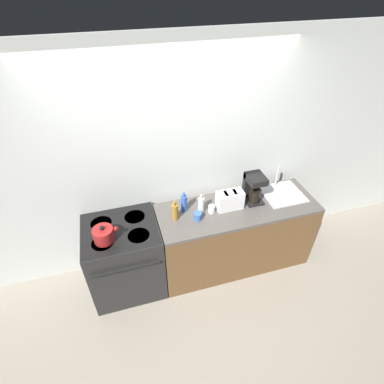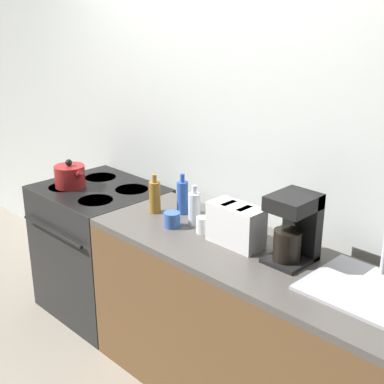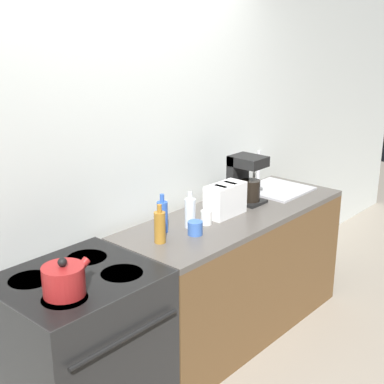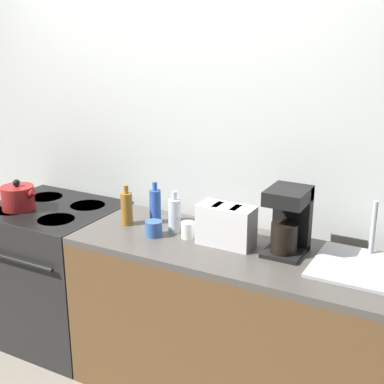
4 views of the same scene
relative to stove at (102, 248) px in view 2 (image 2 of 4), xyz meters
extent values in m
plane|color=gray|center=(0.65, -0.34, -0.46)|extent=(12.00, 12.00, 0.00)
cube|color=silver|center=(0.65, 0.39, 0.84)|extent=(8.00, 0.05, 2.60)
cube|color=black|center=(0.00, 0.00, -0.01)|extent=(0.77, 0.68, 0.89)
cube|color=black|center=(0.00, 0.00, 0.42)|extent=(0.75, 0.66, 0.02)
cylinder|color=black|center=(-0.17, -0.14, 0.43)|extent=(0.22, 0.22, 0.01)
cylinder|color=black|center=(0.17, -0.14, 0.43)|extent=(0.22, 0.22, 0.01)
cylinder|color=black|center=(-0.17, 0.14, 0.43)|extent=(0.22, 0.22, 0.01)
cylinder|color=black|center=(0.17, 0.14, 0.43)|extent=(0.22, 0.22, 0.01)
cylinder|color=black|center=(0.00, -0.36, 0.24)|extent=(0.65, 0.02, 0.02)
cube|color=brown|center=(1.29, -0.02, -0.03)|extent=(1.79, 0.63, 0.85)
cube|color=#514C47|center=(1.29, -0.02, 0.42)|extent=(1.79, 0.63, 0.04)
cylinder|color=maroon|center=(-0.15, -0.11, 0.50)|extent=(0.20, 0.20, 0.14)
sphere|color=black|center=(-0.15, -0.11, 0.60)|extent=(0.04, 0.04, 0.04)
cylinder|color=maroon|center=(-0.06, -0.11, 0.53)|extent=(0.11, 0.04, 0.09)
cube|color=white|center=(1.19, 0.00, 0.54)|extent=(0.29, 0.14, 0.21)
cube|color=black|center=(1.14, 0.00, 0.64)|extent=(0.03, 0.10, 0.01)
cube|color=black|center=(1.24, 0.00, 0.64)|extent=(0.03, 0.10, 0.01)
cube|color=black|center=(1.49, 0.04, 0.44)|extent=(0.19, 0.23, 0.02)
cube|color=black|center=(1.49, 0.13, 0.60)|extent=(0.19, 0.06, 0.33)
cube|color=black|center=(1.49, 0.04, 0.73)|extent=(0.19, 0.23, 0.07)
cylinder|color=black|center=(1.49, 0.01, 0.53)|extent=(0.13, 0.13, 0.15)
cube|color=#B7B7BC|center=(1.87, 0.04, 0.44)|extent=(0.45, 0.43, 0.01)
cylinder|color=#9E6B23|center=(0.58, -0.01, 0.53)|extent=(0.07, 0.07, 0.18)
cylinder|color=#9E6B23|center=(0.58, -0.01, 0.64)|extent=(0.03, 0.03, 0.05)
cylinder|color=#2D56B7|center=(0.70, 0.09, 0.53)|extent=(0.06, 0.06, 0.19)
cylinder|color=#2D56B7|center=(0.70, 0.09, 0.65)|extent=(0.03, 0.03, 0.05)
cylinder|color=silver|center=(0.87, 0.02, 0.52)|extent=(0.07, 0.07, 0.18)
cylinder|color=silver|center=(0.87, 0.02, 0.64)|extent=(0.03, 0.03, 0.05)
cylinder|color=#3860B2|center=(0.80, -0.08, 0.47)|extent=(0.09, 0.09, 0.08)
cylinder|color=white|center=(0.98, -0.02, 0.48)|extent=(0.07, 0.07, 0.09)
camera|label=1|loc=(0.10, -2.27, 2.58)|focal=28.00mm
camera|label=2|loc=(2.77, -1.88, 1.60)|focal=50.00mm
camera|label=3|loc=(-1.42, -2.03, 1.64)|focal=50.00mm
camera|label=4|loc=(2.24, -2.30, 1.52)|focal=50.00mm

